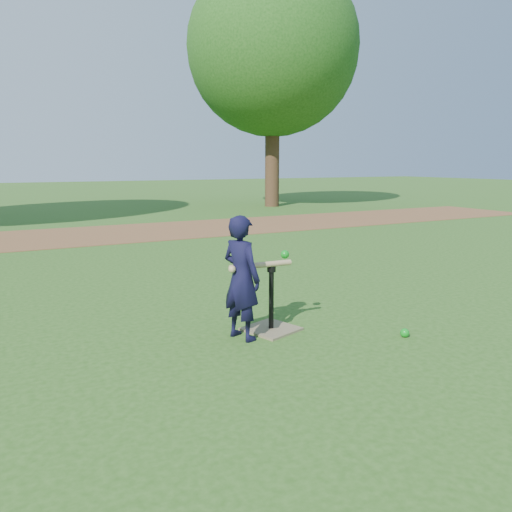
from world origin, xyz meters
name	(u,v)px	position (x,y,z in m)	size (l,w,h in m)	color
ground	(303,340)	(0.00, 0.00, 0.00)	(80.00, 80.00, 0.00)	#285116
dirt_strip	(115,234)	(0.00, 7.50, 0.01)	(24.00, 3.00, 0.01)	brown
child	(241,278)	(-0.45, 0.30, 0.55)	(0.40, 0.26, 1.09)	black
wiffle_ball_ground	(405,333)	(0.85, -0.35, 0.04)	(0.08, 0.08, 0.08)	#0D921A
batting_tee	(271,319)	(-0.11, 0.36, 0.11)	(0.54, 0.54, 0.61)	#796B4D
swing_action	(263,263)	(-0.20, 0.36, 0.64)	(0.68, 0.20, 0.13)	tan
tree_right	(273,49)	(6.50, 12.00, 5.29)	(5.80, 5.80, 8.21)	#382316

